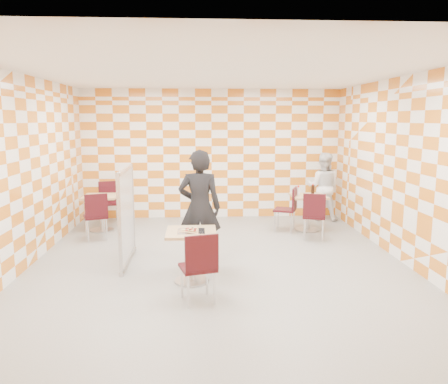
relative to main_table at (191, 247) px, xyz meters
name	(u,v)px	position (x,y,z in m)	size (l,w,h in m)	color
room_shell	(217,168)	(0.42, 1.27, 0.99)	(7.00, 7.00, 7.00)	gray
main_table	(191,247)	(0.00, 0.00, 0.00)	(0.70, 0.70, 0.75)	tan
second_table	(308,207)	(2.38, 2.81, 0.00)	(0.70, 0.70, 0.75)	tan
empty_table	(101,207)	(-1.93, 3.03, 0.00)	(0.70, 0.70, 0.75)	tan
chair_main_front	(200,263)	(0.11, -0.78, 0.04)	(0.52, 0.53, 0.92)	#380B11
chair_second_front	(314,213)	(2.31, 2.06, 0.04)	(0.53, 0.53, 0.92)	#380B11
chair_second_side	(289,206)	(1.98, 2.76, 0.04)	(0.56, 0.55, 0.92)	#380B11
chair_empty_near	(96,213)	(-1.85, 2.28, 0.04)	(0.54, 0.55, 0.92)	#380B11
chair_empty_far	(109,199)	(-1.92, 3.81, 0.04)	(0.52, 0.53, 0.92)	#380B11
partition	(127,215)	(-1.05, 0.92, 0.28)	(0.08, 1.38, 1.55)	white
man_dark	(200,208)	(0.12, 0.78, 0.41)	(0.67, 0.44, 1.85)	black
man_white	(323,187)	(2.97, 3.77, 0.27)	(0.76, 0.59, 1.56)	white
pizza_on_foil	(191,230)	(0.00, -0.02, 0.26)	(0.40, 0.40, 0.04)	silver
sport_bottle	(298,191)	(2.18, 2.86, 0.33)	(0.06, 0.06, 0.20)	white
soda_bottle	(313,190)	(2.50, 2.90, 0.34)	(0.07, 0.07, 0.23)	black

